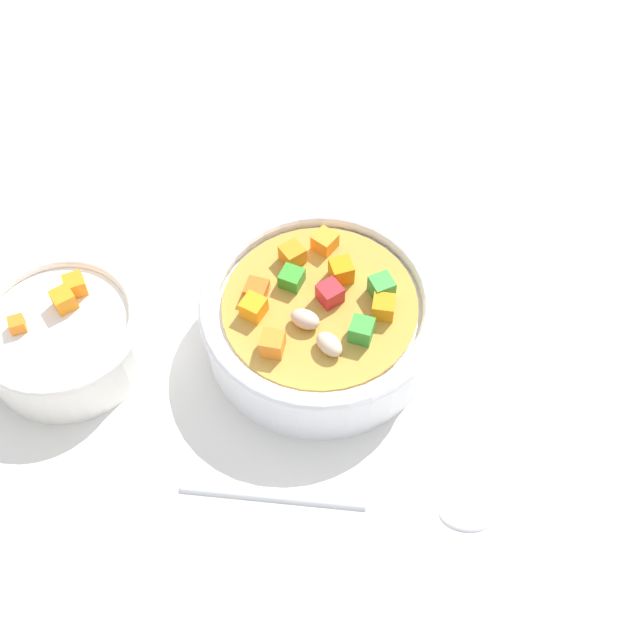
# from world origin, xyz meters

# --- Properties ---
(ground_plane) EXTENTS (1.40, 1.40, 0.02)m
(ground_plane) POSITION_xyz_m (0.00, 0.00, -0.01)
(ground_plane) COLOR silver
(soup_bowl_main) EXTENTS (0.18, 0.18, 0.06)m
(soup_bowl_main) POSITION_xyz_m (-0.00, -0.00, 0.03)
(soup_bowl_main) COLOR white
(soup_bowl_main) RESTS_ON ground_plane
(spoon) EXTENTS (0.21, 0.03, 0.01)m
(spoon) POSITION_xyz_m (0.05, -0.13, 0.00)
(spoon) COLOR silver
(spoon) RESTS_ON ground_plane
(side_bowl_small) EXTENTS (0.12, 0.12, 0.06)m
(side_bowl_small) POSITION_xyz_m (-0.18, -0.05, 0.02)
(side_bowl_small) COLOR white
(side_bowl_small) RESTS_ON ground_plane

